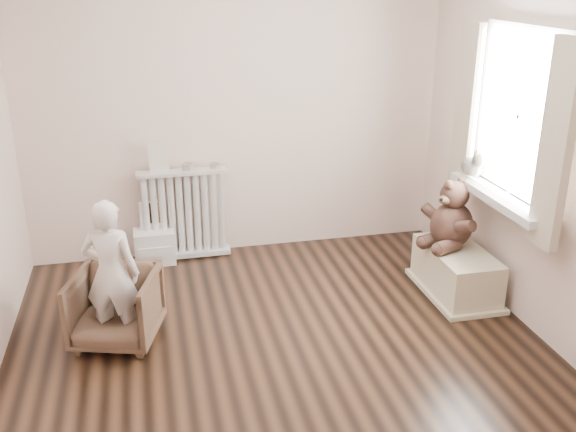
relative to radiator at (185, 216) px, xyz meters
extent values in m
cube|color=black|center=(0.49, -1.68, -0.39)|extent=(3.60, 3.60, 0.01)
cube|color=silver|center=(0.49, 0.12, 0.91)|extent=(3.60, 0.02, 2.60)
cube|color=silver|center=(0.49, -3.48, 0.91)|extent=(3.60, 0.02, 2.60)
cube|color=silver|center=(2.29, -1.68, 0.91)|extent=(0.02, 3.60, 2.60)
cube|color=white|center=(2.25, -1.38, 1.06)|extent=(0.03, 0.90, 1.10)
cube|color=silver|center=(2.16, -1.38, 0.48)|extent=(0.22, 1.10, 0.06)
cube|color=beige|center=(2.14, -1.95, 1.00)|extent=(0.06, 0.26, 1.30)
cube|color=beige|center=(2.14, -0.81, 1.00)|extent=(0.06, 0.26, 1.30)
cube|color=silver|center=(0.00, 0.00, 0.00)|extent=(0.76, 0.14, 0.81)
cube|color=beige|center=(-0.18, 0.00, 0.55)|extent=(0.16, 0.01, 0.26)
cylinder|color=#A59E8C|center=(0.05, 0.00, 0.44)|extent=(0.10, 0.10, 0.06)
cylinder|color=#A59E8C|center=(0.28, 0.00, 0.44)|extent=(0.08, 0.08, 0.05)
cube|color=silver|center=(-0.27, -0.03, -0.11)|extent=(0.34, 0.24, 0.54)
imported|color=#513928|center=(-0.57, -1.27, -0.14)|extent=(0.68, 0.69, 0.51)
imported|color=silver|center=(-0.57, -1.32, 0.14)|extent=(0.43, 0.34, 1.03)
cube|color=beige|center=(2.01, -1.15, -0.19)|extent=(0.41, 0.78, 0.37)
camera|label=1|loc=(-0.29, -5.26, 2.00)|focal=40.00mm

